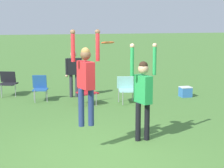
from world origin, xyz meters
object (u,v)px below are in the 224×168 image
camping_chair_0 (8,81)px  cooler_box (185,92)px  frisbee (108,43)px  person_jumping (86,76)px  person_spectator_near (74,69)px  camping_chair_3 (127,88)px  camping_chair_1 (40,86)px  person_defending (143,90)px  camping_chair_4 (87,90)px

camping_chair_0 → cooler_box: size_ratio=2.22×
frisbee → camping_chair_0: bearing=109.3°
cooler_box → camping_chair_0: bearing=163.0°
person_jumping → person_spectator_near: bearing=-20.4°
frisbee → camping_chair_3: frisbee is taller
person_jumping → camping_chair_0: bearing=0.4°
frisbee → person_jumping: bearing=-152.4°
camping_chair_1 → person_spectator_near: person_spectator_near is taller
person_defending → cooler_box: person_defending is taller
camping_chair_0 → camping_chair_4: camping_chair_0 is taller
camping_chair_3 → camping_chair_4: bearing=7.6°
camping_chair_0 → person_spectator_near: person_spectator_near is taller
cooler_box → person_jumping: bearing=-134.8°
frisbee → camping_chair_4: (0.32, 3.95, -1.76)m
person_jumping → camping_chair_1: size_ratio=2.31×
person_defending → camping_chair_4: (-0.49, 3.90, -0.71)m
person_jumping → person_spectator_near: size_ratio=1.19×
camping_chair_1 → camping_chair_4: 1.67m
person_defending → camping_chair_0: (-2.93, 5.98, -0.65)m
person_jumping → person_defending: person_jumping is taller
camping_chair_1 → cooler_box: camping_chair_1 is taller
camping_chair_1 → camping_chair_3: 2.90m
frisbee → camping_chair_4: 4.34m
frisbee → cooler_box: size_ratio=0.72×
person_jumping → person_defending: (1.35, 0.33, -0.40)m
camping_chair_1 → camping_chair_4: bearing=160.7°
camping_chair_0 → person_spectator_near: size_ratio=0.52×
person_jumping → camping_chair_1: person_jumping is taller
person_spectator_near → frisbee: bearing=-91.6°
camping_chair_3 → camping_chair_4: size_ratio=1.09×
camping_chair_1 → camping_chair_3: bearing=172.9°
frisbee → camping_chair_1: size_ratio=0.33×
camping_chair_1 → person_jumping: bearing=109.7°
person_defending → camping_chair_1: size_ratio=2.56×
frisbee → camping_chair_1: 5.27m
camping_chair_3 → cooler_box: camping_chair_3 is taller
person_jumping → camping_chair_3: bearing=-41.4°
camping_chair_0 → camping_chair_3: 4.34m
person_jumping → camping_chair_4: person_jumping is taller
camping_chair_0 → cooler_box: bearing=-174.8°
camping_chair_0 → cooler_box: 6.30m
person_defending → camping_chair_3: person_defending is taller
person_defending → camping_chair_1: bearing=-172.2°
person_defending → person_spectator_near: size_ratio=1.33×
person_spectator_near → camping_chair_0: bearing=158.7°
person_jumping → frisbee: size_ratio=7.09×
camping_chair_0 → camping_chair_3: bearing=171.9°
camping_chair_4 → person_spectator_near: (-0.21, 1.22, 0.53)m
person_defending → camping_chair_0: 6.69m
person_defending → camping_chair_3: size_ratio=2.58×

